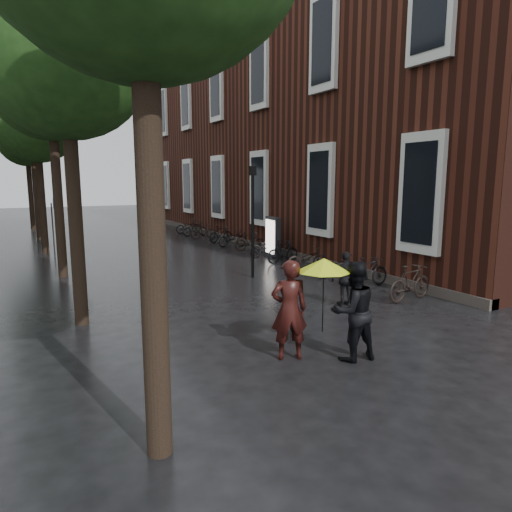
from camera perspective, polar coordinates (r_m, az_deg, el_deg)
ground at (r=7.67m, az=22.36°, el=-17.52°), size 120.00×120.00×0.00m
brick_building at (r=28.64m, az=5.58°, el=14.62°), size 10.20×33.20×12.00m
street_trees at (r=20.38m, az=-25.26°, el=16.90°), size 4.33×34.03×8.91m
person_burgundy at (r=8.71m, az=4.17°, el=-6.71°), size 0.82×0.67×1.93m
person_black at (r=8.85m, az=12.05°, el=-6.75°), size 1.00×0.81×1.90m
lime_umbrella at (r=8.64m, az=8.49°, el=-1.13°), size 1.03×1.03×1.52m
pedestrian_walking at (r=12.61m, az=11.17°, el=-2.82°), size 0.92×0.48×1.50m
parked_bicycles at (r=21.16m, az=0.05°, el=1.48°), size 2.03×19.52×1.04m
ad_lightbox at (r=20.01m, az=2.09°, el=2.32°), size 0.28×1.20×1.80m
lamp_post at (r=15.82m, az=-0.43°, el=5.67°), size 0.20×0.20×3.87m
cycle_sign at (r=21.98m, az=-24.01°, el=4.37°), size 0.14×0.48×2.65m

